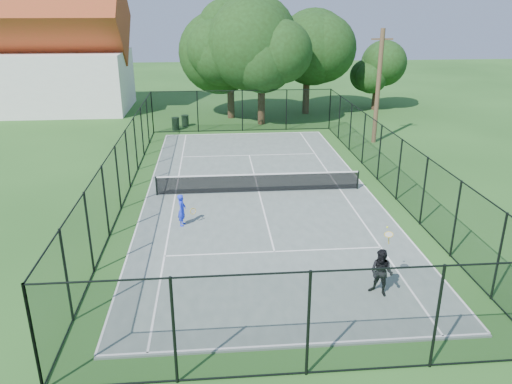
{
  "coord_description": "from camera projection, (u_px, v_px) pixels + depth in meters",
  "views": [
    {
      "loc": [
        -2.17,
        -23.07,
        8.84
      ],
      "look_at": [
        -0.4,
        -3.0,
        1.2
      ],
      "focal_mm": 35.0,
      "sensor_mm": 36.0,
      "label": 1
    }
  ],
  "objects": [
    {
      "name": "player_black",
      "position": [
        381.0,
        273.0,
        15.79
      ],
      "size": [
        0.97,
        1.11,
        2.12
      ],
      "color": "black",
      "rests_on": "tennis_court"
    },
    {
      "name": "tree_near_left",
      "position": [
        230.0,
        52.0,
        39.24
      ],
      "size": [
        6.58,
        6.58,
        8.59
      ],
      "color": "#332114",
      "rests_on": "ground"
    },
    {
      "name": "utility_pole",
      "position": [
        378.0,
        86.0,
        32.56
      ],
      "size": [
        1.4,
        0.3,
        7.38
      ],
      "color": "#4C3823",
      "rests_on": "ground"
    },
    {
      "name": "trash_bin_right",
      "position": [
        185.0,
        121.0,
        38.08
      ],
      "size": [
        0.58,
        0.58,
        0.87
      ],
      "color": "black",
      "rests_on": "ground"
    },
    {
      "name": "ground",
      "position": [
        259.0,
        193.0,
        24.8
      ],
      "size": [
        120.0,
        120.0,
        0.0
      ],
      "primitive_type": "plane",
      "color": "#224C1A"
    },
    {
      "name": "trash_bin_left",
      "position": [
        176.0,
        124.0,
        36.95
      ],
      "size": [
        0.58,
        0.58,
        0.94
      ],
      "color": "black",
      "rests_on": "ground"
    },
    {
      "name": "fence",
      "position": [
        259.0,
        164.0,
        24.26
      ],
      "size": [
        13.1,
        26.1,
        3.0
      ],
      "color": "black",
      "rests_on": "ground"
    },
    {
      "name": "tree_near_right",
      "position": [
        308.0,
        47.0,
        40.82
      ],
      "size": [
        6.24,
        6.24,
        8.61
      ],
      "color": "#332114",
      "rests_on": "ground"
    },
    {
      "name": "tree_far_right",
      "position": [
        378.0,
        71.0,
        43.15
      ],
      "size": [
        4.12,
        4.12,
        5.45
      ],
      "color": "#332114",
      "rests_on": "ground"
    },
    {
      "name": "tennis_net",
      "position": [
        259.0,
        182.0,
        24.59
      ],
      "size": [
        10.08,
        0.08,
        0.95
      ],
      "color": "black",
      "rests_on": "tennis_court"
    },
    {
      "name": "player_blue",
      "position": [
        182.0,
        210.0,
        20.84
      ],
      "size": [
        0.79,
        0.55,
        1.37
      ],
      "color": "#1C32F4",
      "rests_on": "tennis_court"
    },
    {
      "name": "tennis_court",
      "position": [
        259.0,
        192.0,
        24.78
      ],
      "size": [
        11.0,
        24.0,
        0.06
      ],
      "primitive_type": "cube",
      "color": "#586760",
      "rests_on": "ground"
    },
    {
      "name": "building",
      "position": [
        35.0,
        53.0,
        42.15
      ],
      "size": [
        15.3,
        8.15,
        11.87
      ],
      "color": "silver",
      "rests_on": "ground"
    },
    {
      "name": "tree_near_mid",
      "position": [
        262.0,
        49.0,
        37.0
      ],
      "size": [
        7.01,
        7.01,
        9.16
      ],
      "color": "#332114",
      "rests_on": "ground"
    }
  ]
}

